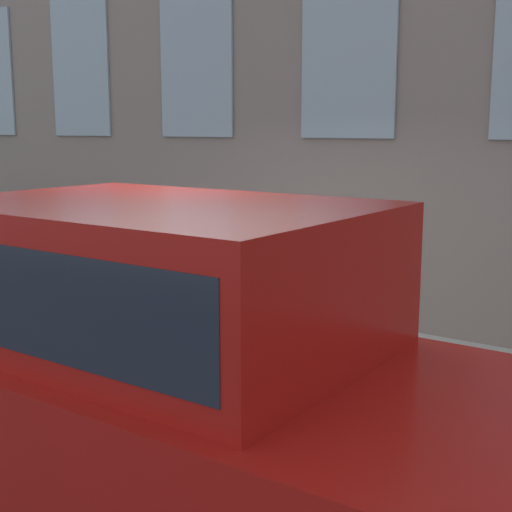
% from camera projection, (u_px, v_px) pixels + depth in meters
% --- Properties ---
extents(ground_plane, '(80.00, 80.00, 0.00)m').
position_uv_depth(ground_plane, '(185.00, 410.00, 6.00)').
color(ground_plane, '#47474C').
extents(sidewalk, '(2.75, 60.00, 0.17)m').
position_uv_depth(sidewalk, '(276.00, 358.00, 7.09)').
color(sidewalk, '#9E9B93').
rests_on(sidewalk, ground_plane).
extents(fire_hydrant, '(0.33, 0.44, 0.82)m').
position_uv_depth(fire_hydrant, '(261.00, 332.00, 6.20)').
color(fire_hydrant, '#2D7260').
rests_on(fire_hydrant, sidewalk).
extents(person, '(0.29, 0.19, 1.22)m').
position_uv_depth(person, '(251.00, 283.00, 6.67)').
color(person, navy).
rests_on(person, sidewalk).
extents(parked_car_red_near, '(1.92, 5.07, 1.94)m').
position_uv_depth(parked_car_red_near, '(159.00, 356.00, 4.08)').
color(parked_car_red_near, black).
rests_on(parked_car_red_near, ground_plane).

